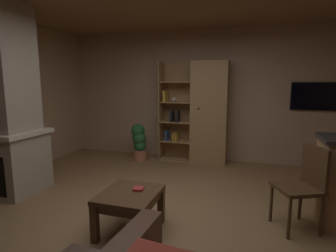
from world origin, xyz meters
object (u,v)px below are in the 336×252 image
object	(u,v)px
bookshelf_cabinet	(205,113)
dining_chair	(304,182)
stone_fireplace	(4,111)
coffee_table	(130,200)
wall_mounted_tv	(318,96)
table_book_0	(138,189)
potted_floor_plant	(139,141)

from	to	relation	value
bookshelf_cabinet	dining_chair	xyz separation A→B (m)	(1.46, -2.19, -0.46)
stone_fireplace	coffee_table	distance (m)	2.38
bookshelf_cabinet	dining_chair	size ratio (longest dim) A/B	2.18
bookshelf_cabinet	wall_mounted_tv	xyz separation A→B (m)	(2.02, 0.21, 0.35)
coffee_table	wall_mounted_tv	size ratio (longest dim) A/B	0.72
stone_fireplace	table_book_0	size ratio (longest dim) A/B	24.54
dining_chair	wall_mounted_tv	size ratio (longest dim) A/B	1.02
bookshelf_cabinet	coffee_table	distance (m)	2.91
table_book_0	stone_fireplace	bearing A→B (deg)	169.54
coffee_table	table_book_0	bearing A→B (deg)	50.09
table_book_0	potted_floor_plant	world-z (taller)	potted_floor_plant
coffee_table	table_book_0	xyz separation A→B (m)	(0.07, 0.08, 0.10)
stone_fireplace	dining_chair	distance (m)	4.00
potted_floor_plant	bookshelf_cabinet	bearing A→B (deg)	11.80
coffee_table	dining_chair	xyz separation A→B (m)	(1.76, 0.63, 0.17)
bookshelf_cabinet	table_book_0	distance (m)	2.80
coffee_table	wall_mounted_tv	bearing A→B (deg)	52.55
stone_fireplace	bookshelf_cabinet	size ratio (longest dim) A/B	1.32
coffee_table	wall_mounted_tv	distance (m)	3.94
wall_mounted_tv	dining_chair	bearing A→B (deg)	-103.13
stone_fireplace	dining_chair	world-z (taller)	stone_fireplace
dining_chair	wall_mounted_tv	world-z (taller)	wall_mounted_tv
coffee_table	potted_floor_plant	world-z (taller)	potted_floor_plant
table_book_0	coffee_table	bearing A→B (deg)	-129.91
table_book_0	dining_chair	xyz separation A→B (m)	(1.70, 0.56, 0.07)
table_book_0	wall_mounted_tv	bearing A→B (deg)	52.61
wall_mounted_tv	table_book_0	bearing A→B (deg)	-127.39
table_book_0	dining_chair	distance (m)	1.79
bookshelf_cabinet	wall_mounted_tv	bearing A→B (deg)	5.95
dining_chair	coffee_table	bearing A→B (deg)	-160.20
coffee_table	dining_chair	world-z (taller)	dining_chair
wall_mounted_tv	coffee_table	bearing A→B (deg)	-127.45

